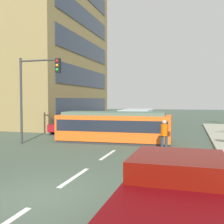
{
  "coord_description": "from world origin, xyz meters",
  "views": [
    {
      "loc": [
        3.84,
        -6.59,
        2.71
      ],
      "look_at": [
        -0.85,
        9.66,
        1.94
      ],
      "focal_mm": 43.32,
      "sensor_mm": 36.0,
      "label": 1
    }
  ],
  "objects_px": {
    "pickup_truck_parked": "(176,199)",
    "traffic_light_mast": "(36,84)",
    "streetcar_tram": "(114,126)",
    "parked_sedan_mid": "(71,125)",
    "pedestrian_crossing": "(164,134)",
    "parked_sedan_far": "(99,120)",
    "city_bus": "(138,118)"
  },
  "relations": [
    {
      "from": "streetcar_tram",
      "to": "parked_sedan_far",
      "type": "height_order",
      "value": "streetcar_tram"
    },
    {
      "from": "streetcar_tram",
      "to": "parked_sedan_far",
      "type": "distance_m",
      "value": 11.06
    },
    {
      "from": "traffic_light_mast",
      "to": "parked_sedan_far",
      "type": "bearing_deg",
      "value": 91.04
    },
    {
      "from": "parked_sedan_mid",
      "to": "traffic_light_mast",
      "type": "relative_size",
      "value": 0.88
    },
    {
      "from": "parked_sedan_mid",
      "to": "parked_sedan_far",
      "type": "height_order",
      "value": "same"
    },
    {
      "from": "pedestrian_crossing",
      "to": "pickup_truck_parked",
      "type": "relative_size",
      "value": 0.33
    },
    {
      "from": "traffic_light_mast",
      "to": "parked_sedan_mid",
      "type": "bearing_deg",
      "value": 95.7
    },
    {
      "from": "streetcar_tram",
      "to": "parked_sedan_mid",
      "type": "bearing_deg",
      "value": 141.02
    },
    {
      "from": "streetcar_tram",
      "to": "pedestrian_crossing",
      "type": "distance_m",
      "value": 4.26
    },
    {
      "from": "pickup_truck_parked",
      "to": "parked_sedan_far",
      "type": "bearing_deg",
      "value": 112.55
    },
    {
      "from": "streetcar_tram",
      "to": "traffic_light_mast",
      "type": "bearing_deg",
      "value": -152.23
    },
    {
      "from": "pickup_truck_parked",
      "to": "traffic_light_mast",
      "type": "bearing_deg",
      "value": 133.6
    },
    {
      "from": "pickup_truck_parked",
      "to": "parked_sedan_far",
      "type": "height_order",
      "value": "pickup_truck_parked"
    },
    {
      "from": "parked_sedan_mid",
      "to": "streetcar_tram",
      "type": "bearing_deg",
      "value": -38.98
    },
    {
      "from": "city_bus",
      "to": "pedestrian_crossing",
      "type": "height_order",
      "value": "city_bus"
    },
    {
      "from": "parked_sedan_far",
      "to": "pickup_truck_parked",
      "type": "bearing_deg",
      "value": -67.45
    },
    {
      "from": "pedestrian_crossing",
      "to": "parked_sedan_far",
      "type": "xyz_separation_m",
      "value": [
        -7.9,
        12.66,
        -0.32
      ]
    },
    {
      "from": "city_bus",
      "to": "pickup_truck_parked",
      "type": "relative_size",
      "value": 1.07
    },
    {
      "from": "streetcar_tram",
      "to": "parked_sedan_far",
      "type": "relative_size",
      "value": 1.69
    },
    {
      "from": "streetcar_tram",
      "to": "parked_sedan_mid",
      "type": "xyz_separation_m",
      "value": [
        -4.9,
        3.96,
        -0.37
      ]
    },
    {
      "from": "streetcar_tram",
      "to": "parked_sedan_far",
      "type": "bearing_deg",
      "value": 114.03
    },
    {
      "from": "pedestrian_crossing",
      "to": "streetcar_tram",
      "type": "bearing_deg",
      "value": 143.0
    },
    {
      "from": "streetcar_tram",
      "to": "pickup_truck_parked",
      "type": "xyz_separation_m",
      "value": [
        4.41,
        -11.38,
        -0.2
      ]
    },
    {
      "from": "city_bus",
      "to": "parked_sedan_far",
      "type": "bearing_deg",
      "value": 150.08
    },
    {
      "from": "parked_sedan_far",
      "to": "city_bus",
      "type": "bearing_deg",
      "value": -29.92
    },
    {
      "from": "streetcar_tram",
      "to": "traffic_light_mast",
      "type": "distance_m",
      "value": 5.52
    },
    {
      "from": "streetcar_tram",
      "to": "traffic_light_mast",
      "type": "relative_size",
      "value": 1.38
    },
    {
      "from": "pedestrian_crossing",
      "to": "parked_sedan_far",
      "type": "relative_size",
      "value": 0.39
    },
    {
      "from": "streetcar_tram",
      "to": "city_bus",
      "type": "xyz_separation_m",
      "value": [
        0.12,
        7.44,
        0.05
      ]
    },
    {
      "from": "traffic_light_mast",
      "to": "pickup_truck_parked",
      "type": "bearing_deg",
      "value": -46.4
    },
    {
      "from": "pickup_truck_parked",
      "to": "parked_sedan_mid",
      "type": "xyz_separation_m",
      "value": [
        -9.31,
        15.34,
        -0.17
      ]
    },
    {
      "from": "parked_sedan_mid",
      "to": "pedestrian_crossing",
      "type": "bearing_deg",
      "value": -38.18
    }
  ]
}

